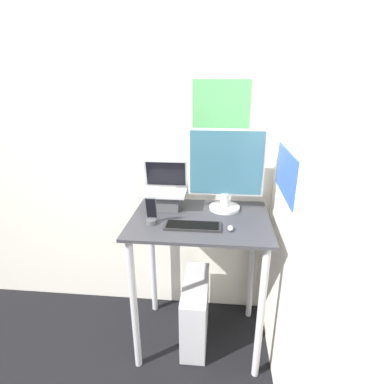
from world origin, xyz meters
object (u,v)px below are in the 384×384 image
(mouse, at_px, (230,228))
(computer_tower, at_px, (195,311))
(keyboard, at_px, (193,226))
(cell_phone, at_px, (151,216))
(monitor, at_px, (226,172))
(laptop, at_px, (164,195))

(mouse, xyz_separation_m, computer_tower, (-0.22, 0.15, -0.77))
(keyboard, distance_m, cell_phone, 0.26)
(keyboard, height_order, mouse, mouse)
(keyboard, xyz_separation_m, cell_phone, (-0.26, 0.02, 0.05))
(keyboard, bearing_deg, mouse, -4.74)
(monitor, xyz_separation_m, keyboard, (-0.19, -0.30, -0.26))
(laptop, relative_size, monitor, 0.57)
(keyboard, xyz_separation_m, computer_tower, (0.01, 0.13, -0.77))
(laptop, height_order, cell_phone, laptop)
(keyboard, relative_size, mouse, 5.93)
(keyboard, xyz_separation_m, mouse, (0.23, -0.02, 0.00))
(laptop, relative_size, cell_phone, 1.80)
(laptop, distance_m, mouse, 0.55)
(monitor, distance_m, keyboard, 0.44)
(cell_phone, bearing_deg, monitor, 31.07)
(laptop, relative_size, keyboard, 0.91)
(computer_tower, bearing_deg, cell_phone, -157.94)
(keyboard, bearing_deg, monitor, 56.77)
(laptop, xyz_separation_m, keyboard, (0.23, -0.28, -0.08))
(mouse, bearing_deg, cell_phone, 175.16)
(mouse, distance_m, computer_tower, 0.81)
(monitor, relative_size, mouse, 9.51)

